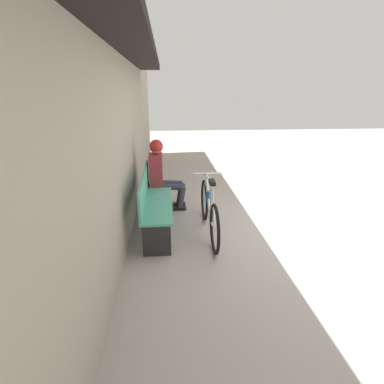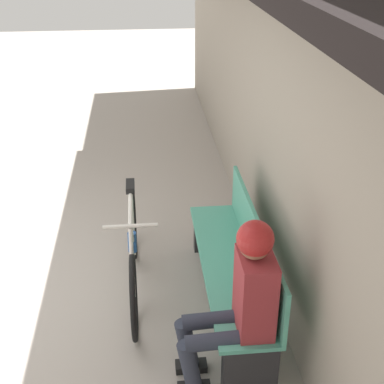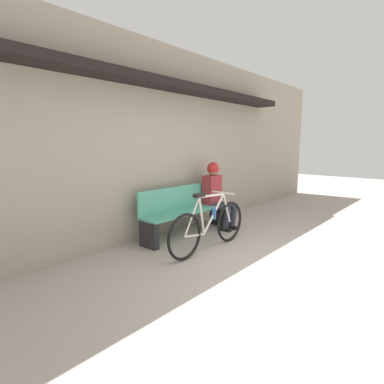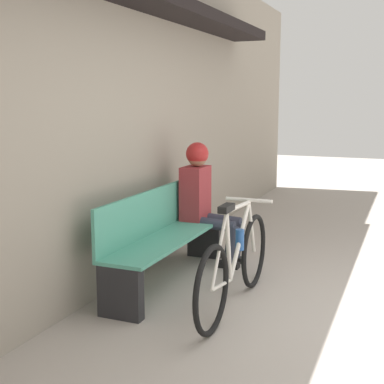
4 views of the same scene
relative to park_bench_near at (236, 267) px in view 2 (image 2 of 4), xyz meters
The scene contains 4 objects.
storefront_wall 1.35m from the park_bench_near, 128.45° to the left, with size 12.00×0.56×3.20m.
park_bench_near is the anchor object (origin of this frame).
bicycle 0.87m from the park_bench_near, 113.14° to the right, with size 1.72×0.40×0.88m.
person_seated 0.79m from the park_bench_near, ahead, with size 0.34×0.62×1.23m.
Camera 2 is at (3.67, 1.54, 2.81)m, focal length 50.00 mm.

